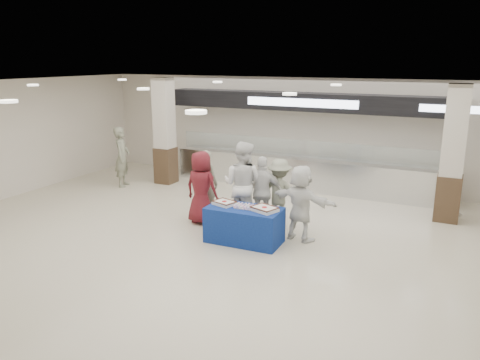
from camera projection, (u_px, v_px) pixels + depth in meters
The scene contains 15 objects.
ground at pixel (213, 254), 9.20m from camera, with size 14.00×14.00×0.00m, color beige.
serving_line at pixel (303, 150), 13.60m from camera, with size 8.70×0.85×2.80m.
column_left at pixel (165, 134), 14.16m from camera, with size 0.55×0.55×3.20m.
column_right at pixel (453, 157), 10.78m from camera, with size 0.55×0.55×3.20m.
display_table at pixel (244, 225), 9.74m from camera, with size 1.55×0.78×0.75m, color navy.
sheet_cake_left at pixel (224, 203), 9.85m from camera, with size 0.51×0.45×0.09m.
sheet_cake_right at pixel (264, 209), 9.44m from camera, with size 0.58×0.52×0.10m.
cupcake_tray at pixel (245, 206), 9.64m from camera, with size 0.40×0.31×0.06m.
civilian_maroon at pixel (201, 188), 10.77m from camera, with size 0.83×0.54×1.71m, color maroon.
soldier_a at pixel (206, 184), 11.25m from camera, with size 0.60×0.39×1.64m, color gray.
chef_tall at pixel (243, 185), 10.53m from camera, with size 0.96×0.75×1.97m, color white.
chef_short at pixel (263, 192), 10.57m from camera, with size 0.96×0.40×1.63m, color white.
soldier_b at pixel (279, 192), 10.67m from camera, with size 1.00×0.58×1.55m, color gray.
civilian_white at pixel (301, 203), 9.76m from camera, with size 1.51×0.48×1.63m, color white.
soldier_bg at pixel (122, 157), 13.93m from camera, with size 0.65×0.43×1.79m, color gray.
Camera 1 is at (4.20, -7.44, 3.74)m, focal length 35.00 mm.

